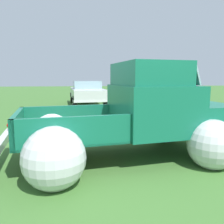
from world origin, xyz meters
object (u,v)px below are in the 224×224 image
(spectator_0, at_px, (123,101))
(show_car_0, at_px, (87,92))
(vintage_pickup_truck, at_px, (140,120))
(show_car_1, at_px, (146,91))

(spectator_0, bearing_deg, show_car_0, 54.01)
(vintage_pickup_truck, distance_m, show_car_1, 10.00)
(show_car_1, bearing_deg, vintage_pickup_truck, -9.43)
(vintage_pickup_truck, bearing_deg, show_car_0, 87.19)
(vintage_pickup_truck, xyz_separation_m, show_car_1, (2.83, 9.59, 0.03))
(vintage_pickup_truck, height_order, spectator_0, vintage_pickup_truck)
(show_car_1, relative_size, spectator_0, 2.92)
(show_car_0, distance_m, spectator_0, 7.09)
(show_car_0, bearing_deg, spectator_0, 2.50)
(vintage_pickup_truck, height_order, show_car_0, vintage_pickup_truck)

